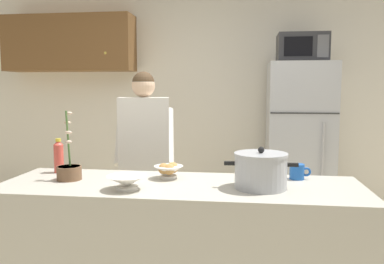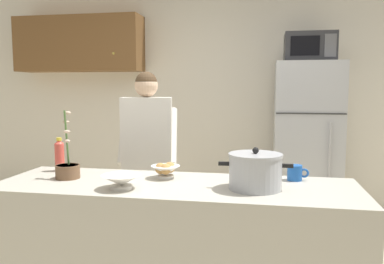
# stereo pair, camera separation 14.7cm
# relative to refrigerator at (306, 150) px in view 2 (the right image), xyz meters

# --- Properties ---
(back_wall_unit) EXTENTS (6.00, 0.48, 2.60)m
(back_wall_unit) POSITION_rel_refrigerator_xyz_m (-1.16, 0.42, 0.53)
(back_wall_unit) COLOR silver
(back_wall_unit) RESTS_ON ground
(kitchen_island) EXTENTS (2.14, 0.68, 0.92)m
(kitchen_island) POSITION_rel_refrigerator_xyz_m (-0.93, -1.85, -0.41)
(kitchen_island) COLOR #BCB7A8
(kitchen_island) RESTS_ON ground
(refrigerator) EXTENTS (0.64, 0.68, 1.74)m
(refrigerator) POSITION_rel_refrigerator_xyz_m (0.00, 0.00, 0.00)
(refrigerator) COLOR #B7BABF
(refrigerator) RESTS_ON ground
(microwave) EXTENTS (0.48, 0.37, 0.28)m
(microwave) POSITION_rel_refrigerator_xyz_m (0.00, -0.02, 1.01)
(microwave) COLOR #2D2D30
(microwave) RESTS_ON refrigerator
(person_near_pot) EXTENTS (0.55, 0.48, 1.62)m
(person_near_pot) POSITION_rel_refrigerator_xyz_m (-1.38, -0.96, 0.14)
(person_near_pot) COLOR black
(person_near_pot) RESTS_ON ground
(cooking_pot) EXTENTS (0.41, 0.30, 0.24)m
(cooking_pot) POSITION_rel_refrigerator_xyz_m (-0.46, -1.89, 0.15)
(cooking_pot) COLOR #ADAFB5
(cooking_pot) RESTS_ON kitchen_island
(coffee_mug) EXTENTS (0.13, 0.09, 0.10)m
(coffee_mug) POSITION_rel_refrigerator_xyz_m (-0.23, -1.63, 0.10)
(coffee_mug) COLOR #1E59B2
(coffee_mug) RESTS_ON kitchen_island
(bread_bowl) EXTENTS (0.18, 0.18, 0.10)m
(bread_bowl) POSITION_rel_refrigerator_xyz_m (-1.03, -1.72, 0.10)
(bread_bowl) COLOR white
(bread_bowl) RESTS_ON kitchen_island
(empty_bowl) EXTENTS (0.23, 0.23, 0.08)m
(empty_bowl) POSITION_rel_refrigerator_xyz_m (-1.20, -2.02, 0.10)
(empty_bowl) COLOR white
(empty_bowl) RESTS_ON kitchen_island
(bottle_near_edge) EXTENTS (0.06, 0.06, 0.23)m
(bottle_near_edge) POSITION_rel_refrigerator_xyz_m (-1.79, -1.64, 0.16)
(bottle_near_edge) COLOR #D84C3F
(bottle_near_edge) RESTS_ON kitchen_island
(potted_orchid) EXTENTS (0.15, 0.15, 0.43)m
(potted_orchid) POSITION_rel_refrigerator_xyz_m (-1.63, -1.83, 0.11)
(potted_orchid) COLOR brown
(potted_orchid) RESTS_ON kitchen_island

